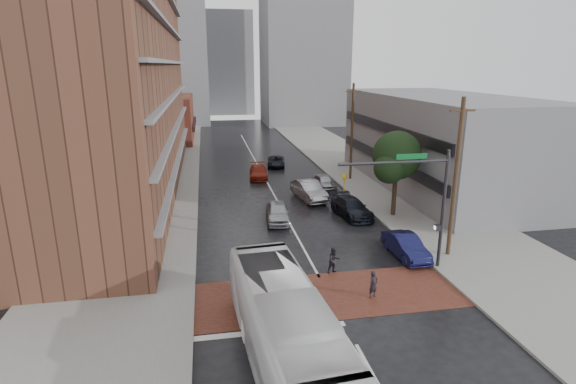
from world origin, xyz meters
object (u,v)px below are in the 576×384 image
pedestrian_b (334,260)px  car_parked_near (406,246)px  car_travel_c (258,172)px  transit_bus (288,333)px  car_parked_far (324,182)px  suv_travel (276,161)px  car_parked_mid (352,208)px  car_travel_a (278,212)px  car_travel_b (309,190)px  pedestrian_a (373,285)px

pedestrian_b → car_parked_near: bearing=-0.4°
car_travel_c → car_parked_near: (6.76, -22.15, 0.04)m
transit_bus → car_parked_far: (8.46, 26.33, -1.02)m
pedestrian_b → suv_travel: (1.14, 28.98, -0.18)m
suv_travel → car_parked_mid: bearing=-72.1°
car_travel_a → car_parked_mid: size_ratio=0.87×
car_travel_c → car_parked_mid: car_parked_mid is taller
transit_bus → car_parked_far: size_ratio=3.03×
suv_travel → car_travel_b: bearing=-78.0°
transit_bus → car_parked_mid: 19.68m
pedestrian_a → car_parked_near: 6.00m
pedestrian_a → car_travel_a: bearing=80.7°
transit_bus → pedestrian_b: transit_bus is taller
pedestrian_a → car_travel_b: size_ratio=0.29×
car_parked_near → car_travel_a: bearing=128.1°
car_travel_b → transit_bus: bearing=-114.6°
car_travel_b → pedestrian_b: bearing=-107.0°
transit_bus → car_parked_mid: size_ratio=2.43×
pedestrian_a → suv_travel: 32.15m
pedestrian_b → car_parked_far: 18.67m
car_parked_mid → transit_bus: bearing=-123.1°
car_parked_near → transit_bus: bearing=-136.9°
pedestrian_b → car_travel_b: (1.92, 14.81, 0.06)m
car_travel_b → car_parked_far: 4.09m
car_parked_near → suv_travel: bearing=95.8°
pedestrian_b → car_travel_b: bearing=67.0°
suv_travel → car_parked_far: 11.23m
car_travel_b → suv_travel: size_ratio=1.19×
pedestrian_a → car_parked_near: size_ratio=0.34×
car_travel_c → suv_travel: (2.78, 5.44, -0.08)m
suv_travel → car_parked_mid: (3.09, -19.38, 0.13)m
transit_bus → car_travel_c: size_ratio=2.62×
pedestrian_b → car_parked_far: (4.22, 18.19, -0.10)m
car_parked_near → car_parked_far: 16.82m
car_parked_near → car_parked_mid: (-0.89, 8.21, 0.01)m
pedestrian_b → car_travel_a: (-1.81, 9.49, -0.04)m
transit_bus → car_parked_near: (9.35, 9.53, -0.99)m
car_parked_mid → car_parked_far: 8.59m
car_travel_c → car_parked_far: size_ratio=1.16×
transit_bus → pedestrian_a: bearing=37.9°
car_parked_mid → car_travel_b: bearing=106.1°
car_parked_mid → car_parked_far: size_ratio=1.25×
car_travel_b → car_parked_mid: bearing=-75.8°
transit_bus → car_travel_a: 17.83m
pedestrian_a → car_parked_mid: pedestrian_a is taller
car_parked_far → car_travel_a: bearing=-129.5°
pedestrian_b → pedestrian_a: bearing=-84.5°
car_travel_a → car_travel_c: car_travel_a is taller
car_travel_a → car_parked_near: size_ratio=1.01×
pedestrian_b → car_parked_mid: pedestrian_b is taller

